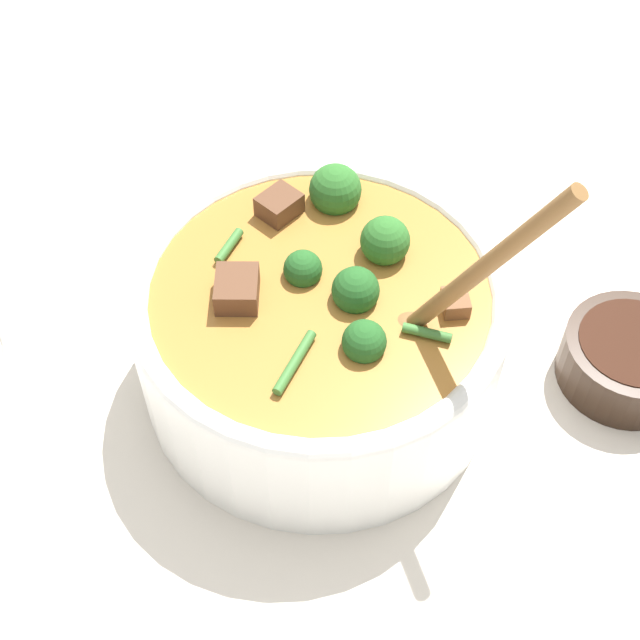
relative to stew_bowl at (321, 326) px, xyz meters
name	(u,v)px	position (x,y,z in m)	size (l,w,h in m)	color
ground_plane	(320,376)	(0.00, 0.00, -0.06)	(4.00, 4.00, 0.00)	silver
stew_bowl	(321,326)	(0.00, 0.00, 0.00)	(0.29, 0.28, 0.26)	white
condiment_bowl	(629,357)	(0.23, 0.06, -0.04)	(0.10, 0.10, 0.04)	black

